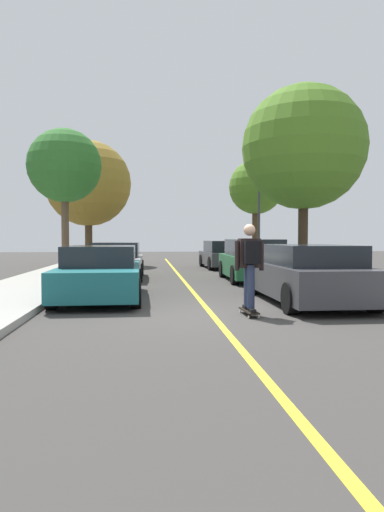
% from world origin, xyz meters
% --- Properties ---
extents(ground, '(80.00, 80.00, 0.00)m').
position_xyz_m(ground, '(0.00, 0.00, 0.00)').
color(ground, '#3D3A38').
extents(center_line, '(0.12, 39.20, 0.01)m').
position_xyz_m(center_line, '(0.00, 4.00, 0.00)').
color(center_line, gold).
rests_on(center_line, ground).
extents(parked_car_left_nearest, '(2.05, 4.59, 1.32)m').
position_xyz_m(parked_car_left_nearest, '(-2.43, 2.43, 0.65)').
color(parked_car_left_nearest, '#196066').
rests_on(parked_car_left_nearest, ground).
extents(parked_car_left_near, '(2.00, 4.19, 1.34)m').
position_xyz_m(parked_car_left_near, '(-2.43, 7.97, 0.66)').
color(parked_car_left_near, '#B7B7BC').
rests_on(parked_car_left_near, ground).
extents(parked_car_right_nearest, '(1.98, 4.64, 1.36)m').
position_xyz_m(parked_car_right_nearest, '(2.43, 1.28, 0.68)').
color(parked_car_right_nearest, '#38383D').
rests_on(parked_car_right_nearest, ground).
extents(parked_car_right_near, '(2.03, 4.22, 1.47)m').
position_xyz_m(parked_car_right_near, '(2.43, 6.75, 0.73)').
color(parked_car_right_near, '#1E5B33').
rests_on(parked_car_right_near, ground).
extents(parked_car_right_far, '(1.95, 4.25, 1.37)m').
position_xyz_m(parked_car_right_far, '(2.43, 13.30, 0.67)').
color(parked_car_right_far, '#38383D').
rests_on(parked_car_right_far, ground).
extents(street_tree_left_nearest, '(2.89, 2.89, 5.67)m').
position_xyz_m(street_tree_left_nearest, '(-4.52, 9.44, 4.33)').
color(street_tree_left_nearest, brown).
rests_on(street_tree_left_nearest, sidewalk_left).
extents(street_tree_left_near, '(4.70, 4.70, 6.72)m').
position_xyz_m(street_tree_left_near, '(-4.52, 16.66, 4.50)').
color(street_tree_left_near, '#4C3823').
rests_on(street_tree_left_near, sidewalk_left).
extents(street_tree_right_nearest, '(4.58, 4.58, 7.02)m').
position_xyz_m(street_tree_right_nearest, '(4.52, 7.51, 4.86)').
color(street_tree_right_nearest, '#3D2D1E').
rests_on(street_tree_right_nearest, sidewalk_right).
extents(street_tree_right_near, '(2.89, 2.89, 5.53)m').
position_xyz_m(street_tree_right_near, '(4.52, 15.00, 4.18)').
color(street_tree_right_near, '#4C3823').
rests_on(street_tree_right_near, sidewalk_right).
extents(fire_hydrant, '(0.20, 0.20, 0.70)m').
position_xyz_m(fire_hydrant, '(-3.93, 6.28, 0.49)').
color(fire_hydrant, '#B2140F').
rests_on(fire_hydrant, sidewalk_left).
extents(streetlamp, '(0.36, 0.24, 5.32)m').
position_xyz_m(streetlamp, '(4.18, 12.95, 3.20)').
color(streetlamp, '#38383D').
rests_on(streetlamp, sidewalk_right).
extents(skateboard, '(0.25, 0.85, 0.10)m').
position_xyz_m(skateboard, '(0.71, -0.32, 0.09)').
color(skateboard, black).
rests_on(skateboard, ground).
extents(skateboarder, '(0.58, 0.70, 1.69)m').
position_xyz_m(skateboarder, '(0.72, -0.36, 1.06)').
color(skateboarder, black).
rests_on(skateboarder, skateboard).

